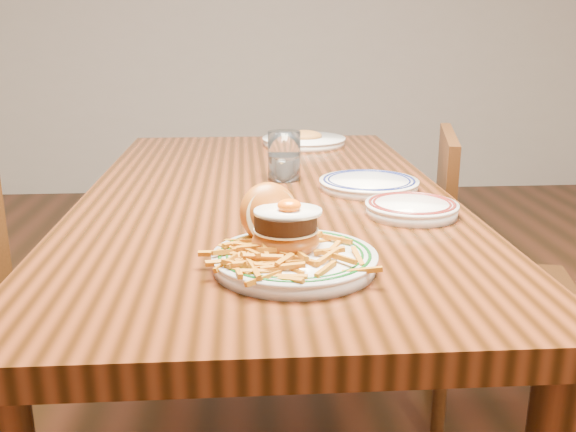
{
  "coord_description": "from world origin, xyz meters",
  "views": [
    {
      "loc": [
        -0.05,
        -1.48,
        1.12
      ],
      "look_at": [
        0.02,
        -0.48,
        0.83
      ],
      "focal_mm": 40.0,
      "sensor_mm": 36.0,
      "label": 1
    }
  ],
  "objects": [
    {
      "name": "far_plate",
      "position": [
        0.15,
        0.61,
        0.77
      ],
      "size": [
        0.27,
        0.27,
        0.05
      ],
      "rotation": [
        0.0,
        0.0,
        0.12
      ],
      "color": "white",
      "rests_on": "table"
    },
    {
      "name": "main_plate",
      "position": [
        0.02,
        -0.5,
        0.79
      ],
      "size": [
        0.27,
        0.28,
        0.13
      ],
      "rotation": [
        0.0,
        0.0,
        0.39
      ],
      "color": "white",
      "rests_on": "table"
    },
    {
      "name": "table",
      "position": [
        0.0,
        0.0,
        0.66
      ],
      "size": [
        0.85,
        1.6,
        0.75
      ],
      "color": "black",
      "rests_on": "floor"
    },
    {
      "name": "side_plate",
      "position": [
        0.29,
        -0.22,
        0.77
      ],
      "size": [
        0.19,
        0.19,
        0.03
      ],
      "rotation": [
        0.0,
        0.0,
        0.03
      ],
      "color": "white",
      "rests_on": "table"
    },
    {
      "name": "water_glass",
      "position": [
        0.05,
        0.12,
        0.8
      ],
      "size": [
        0.08,
        0.08,
        0.12
      ],
      "color": "white",
      "rests_on": "table"
    },
    {
      "name": "rear_plate",
      "position": [
        0.25,
        0.0,
        0.76
      ],
      "size": [
        0.24,
        0.24,
        0.03
      ],
      "rotation": [
        0.0,
        0.0,
        0.14
      ],
      "color": "white",
      "rests_on": "table"
    },
    {
      "name": "chair_right",
      "position": [
        0.61,
        0.17,
        0.46
      ],
      "size": [
        0.48,
        0.48,
        0.85
      ],
      "rotation": [
        0.0,
        0.0,
        2.9
      ],
      "color": "#3D1F0C",
      "rests_on": "floor"
    }
  ]
}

